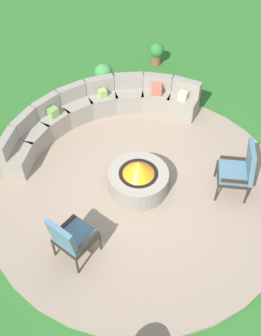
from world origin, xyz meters
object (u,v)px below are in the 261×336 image
at_px(curved_stone_bench, 96,113).
at_px(lounge_chair_front_right, 240,169).
at_px(potted_plant_3, 104,77).
at_px(lounge_chair_front_left, 71,237).
at_px(potted_plant_4, 157,52).
at_px(fire_pit, 138,178).

bearing_deg(curved_stone_bench, lounge_chair_front_right, -80.01).
bearing_deg(curved_stone_bench, potted_plant_3, 39.93).
distance_m(lounge_chair_front_left, potted_plant_4, 5.76).
height_order(curved_stone_bench, lounge_chair_front_left, lounge_chair_front_left).
bearing_deg(fire_pit, lounge_chair_front_right, -46.80).
relative_size(curved_stone_bench, lounge_chair_front_right, 3.69).
xyz_separation_m(fire_pit, curved_stone_bench, (0.66, 1.85, 0.05)).
bearing_deg(potted_plant_4, lounge_chair_front_right, -118.65).
xyz_separation_m(curved_stone_bench, lounge_chair_front_right, (0.55, -3.13, 0.25)).
xyz_separation_m(fire_pit, lounge_chair_front_right, (1.21, -1.29, 0.30)).
xyz_separation_m(potted_plant_3, potted_plant_4, (1.67, -0.12, -0.06)).
bearing_deg(potted_plant_3, lounge_chair_front_right, -96.03).
bearing_deg(curved_stone_bench, lounge_chair_front_left, -138.88).
bearing_deg(lounge_chair_front_left, potted_plant_4, 112.56).
bearing_deg(fire_pit, potted_plant_3, 58.56).
height_order(fire_pit, curved_stone_bench, curved_stone_bench).
height_order(lounge_chair_front_left, potted_plant_3, lounge_chair_front_left).
bearing_deg(lounge_chair_front_left, lounge_chair_front_right, 64.27).
bearing_deg(potted_plant_3, fire_pit, -121.44).
xyz_separation_m(lounge_chair_front_right, potted_plant_3, (0.42, 3.94, -0.24)).
xyz_separation_m(lounge_chair_front_left, potted_plant_3, (3.37, 2.90, -0.22)).
bearing_deg(fire_pit, potted_plant_4, 37.57).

